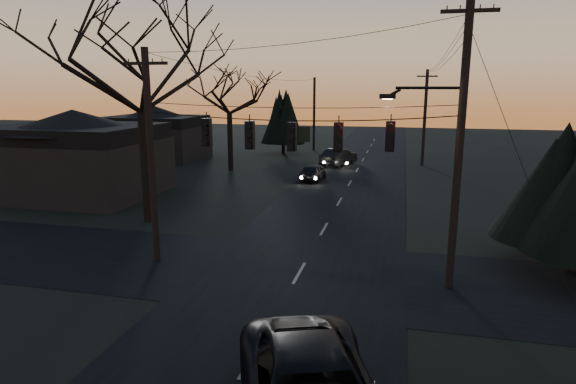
% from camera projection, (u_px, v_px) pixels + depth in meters
% --- Properties ---
extents(main_road, '(8.00, 120.00, 0.02)m').
position_uv_depth(main_road, '(335.00, 210.00, 28.03)').
color(main_road, black).
rests_on(main_road, ground).
extents(cross_road, '(60.00, 7.00, 0.02)m').
position_uv_depth(cross_road, '(299.00, 273.00, 18.53)').
color(cross_road, black).
rests_on(cross_road, ground).
extents(utility_pole_right, '(5.00, 0.30, 10.00)m').
position_uv_depth(utility_pole_right, '(449.00, 287.00, 17.29)').
color(utility_pole_right, black).
rests_on(utility_pole_right, ground).
extents(utility_pole_left, '(1.80, 0.30, 8.50)m').
position_uv_depth(utility_pole_left, '(158.00, 261.00, 19.88)').
color(utility_pole_left, black).
rests_on(utility_pole_left, ground).
extents(utility_pole_far_r, '(1.80, 0.30, 8.50)m').
position_uv_depth(utility_pole_far_r, '(422.00, 165.00, 43.90)').
color(utility_pole_far_r, black).
rests_on(utility_pole_far_r, ground).
extents(utility_pole_far_l, '(0.30, 0.30, 8.00)m').
position_uv_depth(utility_pole_far_l, '(314.00, 150.00, 54.09)').
color(utility_pole_far_l, black).
rests_on(utility_pole_far_l, ground).
extents(span_signal_assembly, '(11.50, 0.44, 1.50)m').
position_uv_depth(span_signal_assembly, '(294.00, 135.00, 17.44)').
color(span_signal_assembly, black).
rests_on(span_signal_assembly, ground).
extents(bare_tree_left, '(11.20, 11.20, 11.53)m').
position_uv_depth(bare_tree_left, '(138.00, 65.00, 23.90)').
color(bare_tree_left, black).
rests_on(bare_tree_left, ground).
extents(bare_tree_dist, '(6.33, 6.33, 9.65)m').
position_uv_depth(bare_tree_dist, '(229.00, 90.00, 39.79)').
color(bare_tree_dist, black).
rests_on(bare_tree_dist, ground).
extents(evergreen_dist, '(3.88, 3.88, 6.16)m').
position_uv_depth(evergreen_dist, '(283.00, 119.00, 50.57)').
color(evergreen_dist, black).
rests_on(evergreen_dist, ground).
extents(house_left_near, '(10.00, 8.00, 5.60)m').
position_uv_depth(house_left_near, '(76.00, 153.00, 31.26)').
color(house_left_near, black).
rests_on(house_left_near, ground).
extents(house_left_far, '(9.00, 7.00, 5.20)m').
position_uv_depth(house_left_far, '(155.00, 133.00, 47.18)').
color(house_left_far, black).
rests_on(house_left_far, ground).
extents(sedan_oncoming_a, '(1.72, 3.81, 1.27)m').
position_uv_depth(sedan_oncoming_a, '(313.00, 172.00, 36.75)').
color(sedan_oncoming_a, black).
rests_on(sedan_oncoming_a, ground).
extents(sedan_oncoming_b, '(3.10, 4.91, 1.53)m').
position_uv_depth(sedan_oncoming_b, '(339.00, 157.00, 43.58)').
color(sedan_oncoming_b, black).
rests_on(sedan_oncoming_b, ground).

